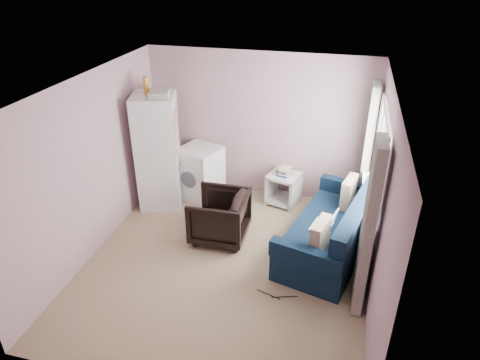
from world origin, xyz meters
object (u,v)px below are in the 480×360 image
(washing_machine, at_px, (200,172))
(sofa, at_px, (334,232))
(side_table, at_px, (284,186))
(armchair, at_px, (219,214))
(fridge, at_px, (158,151))

(washing_machine, xyz_separation_m, sofa, (2.37, -1.07, -0.13))
(side_table, bearing_deg, armchair, -121.72)
(fridge, height_order, washing_machine, fridge)
(fridge, relative_size, sofa, 0.96)
(fridge, relative_size, side_table, 3.22)
(side_table, relative_size, sofa, 0.30)
(armchair, height_order, fridge, fridge)
(washing_machine, relative_size, sofa, 0.40)
(fridge, distance_m, sofa, 3.08)
(washing_machine, xyz_separation_m, side_table, (1.46, 0.11, -0.16))
(armchair, relative_size, washing_machine, 0.90)
(washing_machine, bearing_deg, sofa, -6.57)
(sofa, bearing_deg, side_table, 141.91)
(sofa, bearing_deg, washing_machine, 170.02)
(armchair, relative_size, sofa, 0.36)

